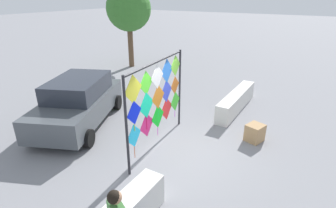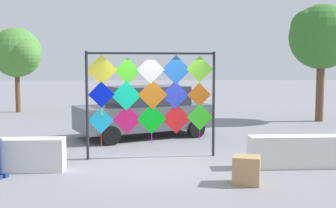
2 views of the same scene
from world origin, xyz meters
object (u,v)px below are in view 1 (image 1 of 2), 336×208
kite_display_rack (157,96)px  cardboard_box_large (255,133)px  parked_car (79,102)px  tree_broadleaf (128,8)px

kite_display_rack → cardboard_box_large: (1.85, -2.51, -1.38)m
parked_car → cardboard_box_large: size_ratio=8.39×
kite_display_rack → tree_broadleaf: (7.33, 6.88, 1.94)m
parked_car → tree_broadleaf: bearing=25.8°
kite_display_rack → tree_broadleaf: 10.24m
kite_display_rack → cardboard_box_large: bearing=-53.6°
kite_display_rack → parked_car: size_ratio=0.70×
parked_car → tree_broadleaf: size_ratio=0.96×
kite_display_rack → tree_broadleaf: bearing=43.2°
cardboard_box_large → kite_display_rack: bearing=126.4°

